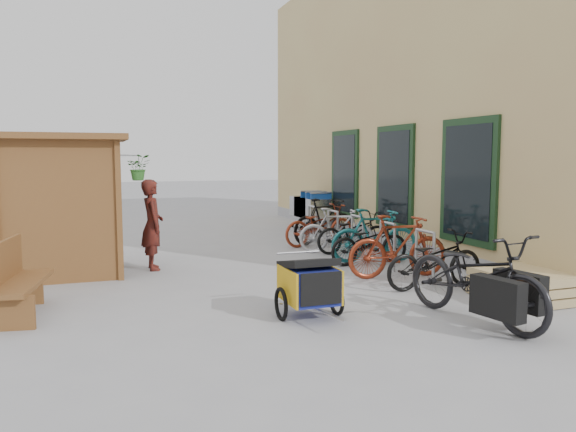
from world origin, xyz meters
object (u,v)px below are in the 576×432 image
object	(u,v)px
bike_3	(375,235)
bike_0	(435,260)
bike_1	(398,246)
bike_4	(353,232)
bike_6	(320,225)
bike_5	(337,230)
shopping_carts	(310,207)
cargo_bike	(477,277)
bike_2	(369,242)
bike_7	(325,221)
kiosk	(55,185)
child_trailer	(309,282)
bench	(14,278)
person_kiosk	(152,225)
pallet_stack	(522,285)

from	to	relation	value
bike_3	bike_0	bearing A→B (deg)	-176.90
bike_3	bike_1	bearing A→B (deg)	175.24
bike_4	bike_6	bearing A→B (deg)	12.04
bike_0	bike_5	xyz separation A→B (m)	(-0.07, 3.47, 0.03)
shopping_carts	bike_3	bearing A→B (deg)	-97.02
bike_0	bike_4	size ratio (longest dim) A/B	1.01
bike_4	bike_3	bearing A→B (deg)	174.28
bike_1	cargo_bike	bearing A→B (deg)	175.73
bike_2	bike_7	distance (m)	2.68
bike_2	bike_6	distance (m)	2.40
kiosk	bike_7	bearing A→B (deg)	18.36
shopping_carts	bike_6	xyz separation A→B (m)	(-0.81, -2.65, -0.17)
bike_1	bike_6	size ratio (longest dim) A/B	0.99
child_trailer	bike_0	size ratio (longest dim) A/B	0.80
child_trailer	bike_2	world-z (taller)	bike_2
bench	bike_7	xyz separation A→B (m)	(6.10, 4.30, 0.04)
kiosk	bench	xyz separation A→B (m)	(-0.40, -2.41, -1.06)
bike_1	person_kiosk	bearing A→B (deg)	66.26
child_trailer	bike_7	distance (m)	6.13
bike_4	bike_5	xyz separation A→B (m)	(-0.32, 0.15, 0.04)
bike_3	bike_6	distance (m)	2.25
cargo_bike	bike_7	distance (m)	6.49
person_kiosk	bike_7	distance (m)	4.50
child_trailer	bike_4	world-z (taller)	bike_4
bench	bike_6	distance (m)	7.13
bike_0	bike_6	distance (m)	4.49
person_kiosk	bike_1	size ratio (longest dim) A/B	0.91
pallet_stack	bench	bearing A→B (deg)	167.66
pallet_stack	bike_3	bearing A→B (deg)	100.48
bike_4	bike_5	size ratio (longest dim) A/B	1.05
bike_6	kiosk	bearing A→B (deg)	96.92
kiosk	bike_0	bearing A→B (deg)	-27.44
bike_4	bike_2	bearing A→B (deg)	165.99
bike_2	bike_6	bearing A→B (deg)	-1.53
child_trailer	cargo_bike	world-z (taller)	cargo_bike
child_trailer	bike_6	bearing A→B (deg)	66.04
bike_2	bike_3	bearing A→B (deg)	-51.98
child_trailer	bike_1	size ratio (longest dim) A/B	0.77
pallet_stack	bike_2	xyz separation A→B (m)	(-0.80, 3.10, 0.21)
shopping_carts	bike_0	bearing A→B (deg)	-96.17
bike_3	bike_4	xyz separation A→B (m)	(0.08, 1.07, -0.08)
pallet_stack	child_trailer	xyz separation A→B (m)	(-3.17, 0.21, 0.24)
person_kiosk	bike_0	distance (m)	4.94
pallet_stack	child_trailer	bearing A→B (deg)	176.14
pallet_stack	bike_7	distance (m)	5.80
pallet_stack	bench	world-z (taller)	bench
kiosk	cargo_bike	distance (m)	6.80
bench	bike_1	world-z (taller)	bike_1
bike_5	shopping_carts	bearing A→B (deg)	3.97
bike_4	bike_0	bearing A→B (deg)	174.14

